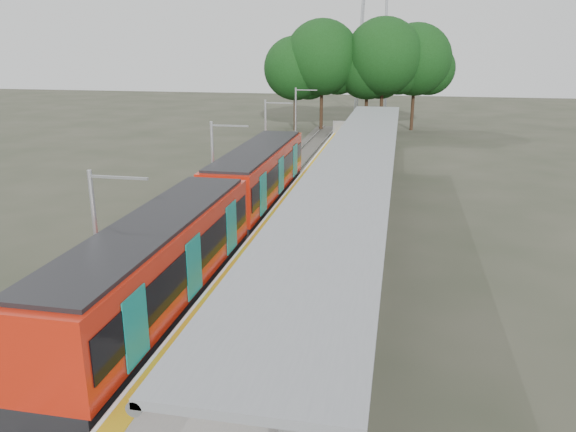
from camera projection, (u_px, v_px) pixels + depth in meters
The scene contains 14 objects.
trackbed at pixel (251, 215), 31.31m from camera, with size 3.00×70.00×0.24m, color #59544C.
platform at pixel (332, 213), 30.35m from camera, with size 6.00×50.00×1.00m, color gray.
tactile_strip at pixel (286, 201), 30.68m from camera, with size 0.60×50.00×0.02m, color gold.
end_fence at pixel (364, 128), 53.41m from camera, with size 6.00×0.10×1.20m, color #9EA0A5.
train at pixel (220, 208), 25.67m from camera, with size 2.74×27.60×3.62m.
canopy at pixel (358, 161), 25.39m from camera, with size 3.27×38.00×3.66m.
tree_cluster at pixel (361, 61), 60.05m from camera, with size 20.00×10.68×12.06m.
catenary_masts at pixel (214, 168), 29.87m from camera, with size 2.08×48.16×5.40m.
bench_near at pixel (370, 266), 20.35m from camera, with size 0.55×1.57×1.05m.
bench_mid at pixel (357, 239), 23.04m from camera, with size 1.13×1.66×1.09m.
bench_far at pixel (387, 162), 38.32m from camera, with size 0.58×1.45×0.96m.
info_pillar_near at pixel (266, 375), 13.34m from camera, with size 0.38×0.38×1.67m.
info_pillar_far at pixel (354, 198), 28.71m from camera, with size 0.38×0.38×1.68m.
litter_bin at pixel (366, 222), 25.84m from camera, with size 0.40×0.40×0.82m, color #9EA0A5.
Camera 1 is at (3.39, -8.96, 9.26)m, focal length 35.00 mm.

